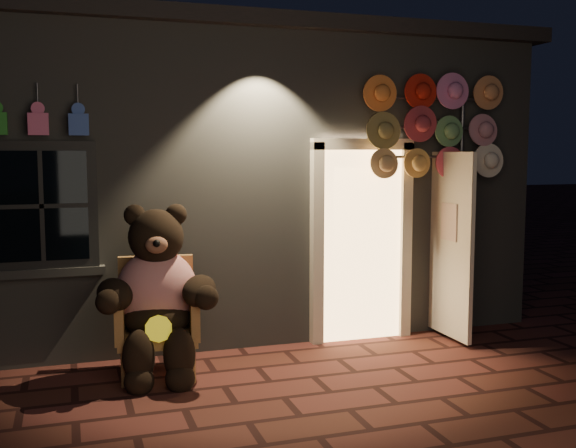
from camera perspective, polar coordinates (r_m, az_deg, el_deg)
name	(u,v)px	position (r m, az deg, el deg)	size (l,w,h in m)	color
ground	(284,398)	(5.82, -0.34, -14.48)	(60.00, 60.00, 0.00)	#562520
shop_building	(195,175)	(9.33, -7.86, 4.15)	(7.30, 5.95, 3.51)	slate
wicker_armchair	(157,316)	(6.41, -11.03, -7.66)	(0.80, 0.73, 1.07)	#B17D44
teddy_bear	(157,295)	(6.23, -11.00, -5.88)	(1.17, 0.96, 1.62)	#B51317
hat_rack	(437,130)	(7.50, 12.48, 7.79)	(1.62, 0.22, 2.86)	#59595E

